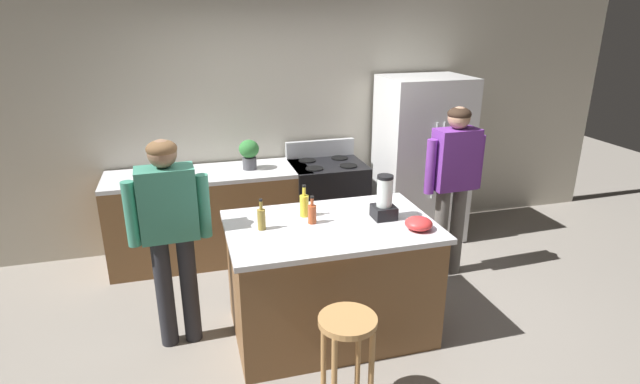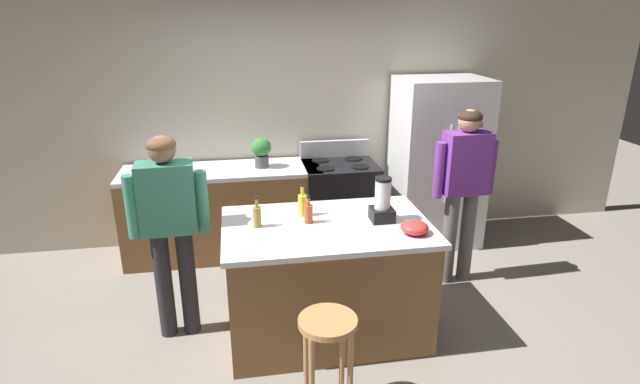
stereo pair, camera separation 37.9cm
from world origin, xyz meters
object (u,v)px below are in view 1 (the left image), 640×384
kitchen_island (330,278)px  person_by_sink_right (454,177)px  refrigerator (421,160)px  person_by_island_left (170,225)px  bottle_soda (304,205)px  mixing_bowl (419,223)px  bottle_vinegar (261,218)px  bottle_cooking_sauce (312,213)px  potted_plant (249,152)px  bar_stool (347,340)px  blender_appliance (384,201)px  stove_range (327,204)px

kitchen_island → person_by_sink_right: person_by_sink_right is taller
refrigerator → person_by_sink_right: 0.92m
person_by_sink_right → person_by_island_left: bearing=-170.5°
bottle_soda → mixing_bowl: 0.88m
person_by_sink_right → bottle_vinegar: person_by_sink_right is taller
refrigerator → bottle_cooking_sauce: size_ratio=8.31×
bottle_cooking_sauce → potted_plant: bearing=99.8°
potted_plant → bar_stool: bearing=-84.5°
bottle_vinegar → refrigerator: bearing=36.1°
bar_stool → bottle_cooking_sauce: bottle_cooking_sauce is taller
mixing_bowl → bottle_soda: bearing=147.8°
refrigerator → blender_appliance: (-1.06, -1.50, 0.18)m
stove_range → bottle_cooking_sauce: bottle_cooking_sauce is taller
bottle_cooking_sauce → bottle_soda: bearing=99.2°
person_by_sink_right → blender_appliance: bearing=-147.3°
potted_plant → bottle_cooking_sauce: bearing=-80.2°
kitchen_island → refrigerator: refrigerator is taller
bar_stool → blender_appliance: blender_appliance is taller
bottle_vinegar → person_by_sink_right: bearing=16.5°
bar_stool → blender_appliance: bearing=56.4°
stove_range → bottle_vinegar: bearing=-122.2°
blender_appliance → bottle_soda: bearing=160.3°
bar_stool → blender_appliance: 1.17m
kitchen_island → person_by_island_left: bearing=171.3°
person_by_island_left → blender_appliance: person_by_island_left is taller
bottle_vinegar → mixing_bowl: (1.10, -0.31, -0.04)m
kitchen_island → mixing_bowl: bearing=-24.2°
person_by_island_left → bottle_cooking_sauce: 1.03m
mixing_bowl → person_by_sink_right: bearing=48.2°
kitchen_island → bottle_cooking_sauce: bearing=157.4°
stove_range → bottle_soda: bearing=-113.5°
person_by_sink_right → potted_plant: (-1.75, 0.95, 0.11)m
blender_appliance → person_by_island_left: bearing=173.5°
bottle_cooking_sauce → stove_range: bearing=69.5°
person_by_sink_right → bottle_cooking_sauce: bearing=-160.0°
bottle_soda → bottle_vinegar: bottle_soda is taller
person_by_island_left → mixing_bowl: size_ratio=7.98×
person_by_sink_right → potted_plant: 1.99m
kitchen_island → person_by_sink_right: (1.36, 0.60, 0.53)m
bar_stool → bottle_cooking_sauce: 1.04m
bar_stool → bottle_cooking_sauce: size_ratio=3.26×
person_by_sink_right → refrigerator: bearing=81.9°
refrigerator → mixing_bowl: size_ratio=8.86×
blender_appliance → bottle_cooking_sauce: (-0.55, 0.06, -0.07)m
person_by_sink_right → bar_stool: size_ratio=2.34×
bottle_cooking_sauce → bar_stool: bearing=-91.6°
potted_plant → blender_appliance: bearing=-62.4°
blender_appliance → person_by_sink_right: bearing=32.7°
bar_stool → bottle_vinegar: (-0.36, 0.92, 0.48)m
person_by_sink_right → bottle_cooking_sauce: size_ratio=7.61×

